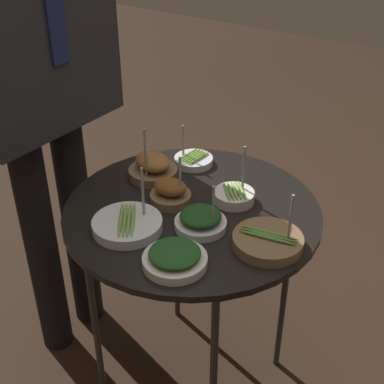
{
  "coord_description": "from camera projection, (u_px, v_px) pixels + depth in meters",
  "views": [
    {
      "loc": [
        -0.99,
        -0.67,
        1.48
      ],
      "look_at": [
        0.0,
        0.0,
        0.73
      ],
      "focal_mm": 50.0,
      "sensor_mm": 36.0,
      "label": 1
    }
  ],
  "objects": [
    {
      "name": "bowl_roast_near_rim",
      "position": [
        153.0,
        167.0,
        1.56
      ],
      "size": [
        0.14,
        0.14,
        0.17
      ],
      "color": "brown",
      "rests_on": "serving_cart"
    },
    {
      "name": "ground_plane",
      "position": [
        192.0,
        376.0,
        1.8
      ],
      "size": [
        8.0,
        8.0,
        0.0
      ],
      "primitive_type": "plane",
      "color": "black"
    },
    {
      "name": "bowl_asparagus_back_right",
      "position": [
        268.0,
        241.0,
        1.29
      ],
      "size": [
        0.17,
        0.17,
        0.15
      ],
      "color": "brown",
      "rests_on": "serving_cart"
    },
    {
      "name": "bowl_asparagus_front_center",
      "position": [
        234.0,
        196.0,
        1.45
      ],
      "size": [
        0.11,
        0.11,
        0.16
      ],
      "color": "silver",
      "rests_on": "serving_cart"
    },
    {
      "name": "bowl_asparagus_far_rim",
      "position": [
        127.0,
        224.0,
        1.35
      ],
      "size": [
        0.18,
        0.18,
        0.16
      ],
      "color": "silver",
      "rests_on": "serving_cart"
    },
    {
      "name": "bowl_spinach_mid_right",
      "position": [
        201.0,
        220.0,
        1.35
      ],
      "size": [
        0.13,
        0.13,
        0.14
      ],
      "color": "silver",
      "rests_on": "serving_cart"
    },
    {
      "name": "serving_cart",
      "position": [
        192.0,
        222.0,
        1.46
      ],
      "size": [
        0.69,
        0.69,
        0.68
      ],
      "color": "black",
      "rests_on": "ground_plane"
    },
    {
      "name": "waiter_figure",
      "position": [
        29.0,
        44.0,
        1.43
      ],
      "size": [
        0.62,
        0.23,
        1.67
      ],
      "color": "black",
      "rests_on": "ground_plane"
    },
    {
      "name": "bowl_roast_front_right",
      "position": [
        171.0,
        193.0,
        1.44
      ],
      "size": [
        0.11,
        0.11,
        0.15
      ],
      "color": "brown",
      "rests_on": "serving_cart"
    },
    {
      "name": "bowl_asparagus_back_left",
      "position": [
        193.0,
        160.0,
        1.64
      ],
      "size": [
        0.12,
        0.12,
        0.12
      ],
      "color": "silver",
      "rests_on": "serving_cart"
    },
    {
      "name": "bowl_spinach_front_left",
      "position": [
        175.0,
        258.0,
        1.22
      ],
      "size": [
        0.15,
        0.15,
        0.05
      ],
      "color": "silver",
      "rests_on": "serving_cart"
    }
  ]
}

